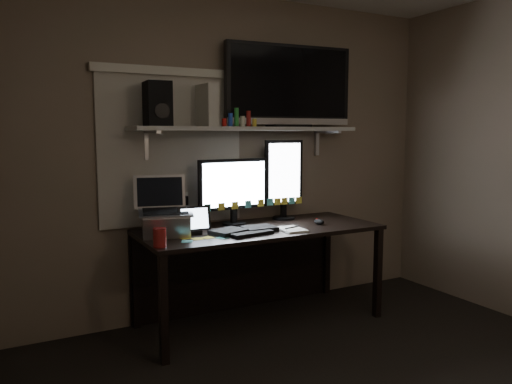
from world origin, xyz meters
TOP-DOWN VIEW (x-y plane):
  - back_wall at (0.00, 1.80)m, footprint 3.60×0.00m
  - window_blinds at (-0.55, 1.79)m, footprint 1.10×0.02m
  - desk at (0.00, 1.55)m, footprint 1.80×0.75m
  - wall_shelf at (0.00, 1.62)m, footprint 1.80×0.35m
  - monitor_landscape at (-0.12, 1.63)m, footprint 0.60×0.12m
  - monitor_portrait at (0.35, 1.66)m, footprint 0.33×0.08m
  - keyboard at (-0.18, 1.33)m, footprint 0.51×0.26m
  - mouse at (0.47, 1.33)m, footprint 0.08×0.12m
  - notepad at (0.15, 1.23)m, footprint 0.17×0.23m
  - tablet at (-0.52, 1.43)m, footprint 0.23×0.11m
  - file_sorter at (-0.55, 1.75)m, footprint 0.21×0.15m
  - laptop at (-0.71, 1.48)m, footprint 0.42×0.37m
  - cup at (-0.85, 1.16)m, footprint 0.10×0.10m
  - sticky_notes at (-0.52, 1.29)m, footprint 0.37×0.32m
  - tv at (0.39, 1.66)m, footprint 1.09×0.28m
  - game_console at (-0.33, 1.65)m, footprint 0.08×0.26m
  - speaker at (-0.71, 1.61)m, footprint 0.18×0.21m
  - bottles at (-0.11, 1.55)m, footprint 0.21×0.10m

SIDE VIEW (x-z plane):
  - desk at x=0.00m, z-range 0.19..0.92m
  - sticky_notes at x=-0.52m, z-range 0.73..0.73m
  - notepad at x=0.15m, z-range 0.73..0.74m
  - keyboard at x=-0.18m, z-range 0.73..0.76m
  - mouse at x=0.47m, z-range 0.73..0.77m
  - cup at x=-0.85m, z-range 0.73..0.85m
  - tablet at x=-0.52m, z-range 0.73..0.93m
  - file_sorter at x=-0.55m, z-range 0.73..0.98m
  - laptop at x=-0.71m, z-range 0.73..1.13m
  - monitor_landscape at x=-0.12m, z-range 0.73..1.25m
  - monitor_portrait at x=0.35m, z-range 0.73..1.39m
  - back_wall at x=0.00m, z-range -0.55..3.05m
  - window_blinds at x=-0.55m, z-range 0.75..1.85m
  - wall_shelf at x=0.00m, z-range 1.45..1.48m
  - bottles at x=-0.11m, z-range 1.48..1.61m
  - speaker at x=-0.71m, z-range 1.48..1.79m
  - game_console at x=-0.33m, z-range 1.48..1.79m
  - tv at x=0.39m, z-range 1.48..2.13m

